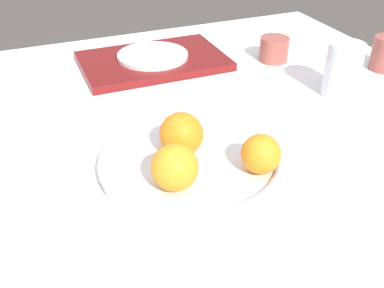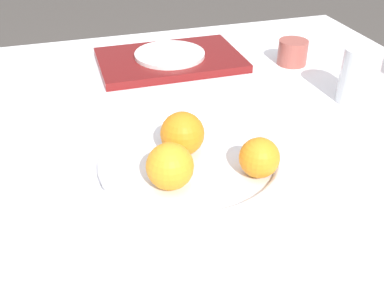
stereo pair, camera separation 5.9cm
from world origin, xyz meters
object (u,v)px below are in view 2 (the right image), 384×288
(orange_0, at_px, (182,134))
(side_plate, at_px, (170,54))
(orange_1, at_px, (170,166))
(fruit_platter, at_px, (192,161))
(cup_0, at_px, (293,52))
(orange_2, at_px, (259,158))
(water_glass, at_px, (359,76))
(serving_tray, at_px, (170,60))

(orange_0, bearing_deg, side_plate, 78.36)
(orange_1, bearing_deg, fruit_platter, 48.84)
(side_plate, bearing_deg, cup_0, -17.06)
(orange_1, height_order, cup_0, orange_1)
(fruit_platter, relative_size, orange_2, 4.89)
(orange_1, relative_size, water_glass, 0.62)
(cup_0, bearing_deg, orange_1, -135.50)
(orange_0, height_order, water_glass, water_glass)
(orange_0, bearing_deg, cup_0, 41.24)
(orange_1, xyz_separation_m, cup_0, (0.43, 0.42, -0.03))
(orange_2, distance_m, water_glass, 0.39)
(water_glass, bearing_deg, fruit_platter, -161.75)
(fruit_platter, relative_size, orange_0, 4.23)
(side_plate, bearing_deg, serving_tray, -63.43)
(orange_0, relative_size, serving_tray, 0.21)
(orange_1, distance_m, side_plate, 0.53)
(fruit_platter, height_order, orange_0, orange_0)
(side_plate, xyz_separation_m, cup_0, (0.30, -0.09, 0.01))
(orange_0, bearing_deg, fruit_platter, -65.41)
(orange_2, distance_m, serving_tray, 0.53)
(fruit_platter, bearing_deg, water_glass, 18.25)
(side_plate, bearing_deg, orange_2, -88.96)
(orange_1, bearing_deg, water_glass, 22.97)
(fruit_platter, xyz_separation_m, orange_1, (-0.05, -0.06, 0.04))
(orange_2, xyz_separation_m, cup_0, (0.29, 0.44, -0.02))
(orange_1, xyz_separation_m, serving_tray, (0.13, 0.52, -0.05))
(serving_tray, relative_size, side_plate, 2.00)
(orange_2, relative_size, serving_tray, 0.18)
(orange_2, height_order, side_plate, orange_2)
(orange_0, xyz_separation_m, orange_1, (-0.04, -0.08, -0.00))
(fruit_platter, distance_m, side_plate, 0.46)
(orange_0, distance_m, cup_0, 0.52)
(orange_0, height_order, side_plate, orange_0)
(orange_2, bearing_deg, water_glass, 33.02)
(orange_2, relative_size, cup_0, 0.88)
(serving_tray, xyz_separation_m, cup_0, (0.30, -0.09, 0.02))
(cup_0, bearing_deg, side_plate, 162.94)
(side_plate, bearing_deg, orange_0, -101.64)
(orange_0, xyz_separation_m, orange_2, (0.10, -0.10, -0.01))
(orange_2, distance_m, cup_0, 0.52)
(water_glass, bearing_deg, side_plate, 136.22)
(fruit_platter, distance_m, serving_tray, 0.46)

